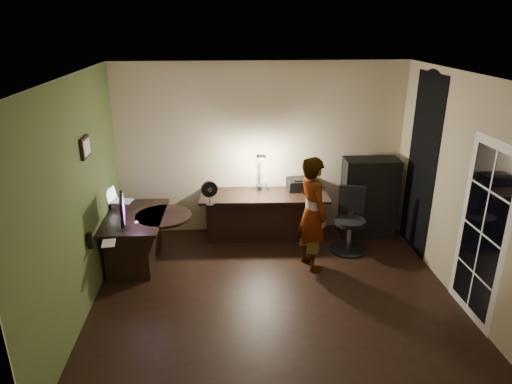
{
  "coord_description": "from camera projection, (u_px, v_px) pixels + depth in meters",
  "views": [
    {
      "loc": [
        -0.6,
        -4.89,
        3.26
      ],
      "look_at": [
        -0.15,
        1.05,
        1.0
      ],
      "focal_mm": 32.0,
      "sensor_mm": 36.0,
      "label": 1
    }
  ],
  "objects": [
    {
      "name": "french_door",
      "position": [
        482.0,
        233.0,
        5.04
      ],
      "size": [
        0.02,
        0.92,
        2.1
      ],
      "primitive_type": "cube",
      "color": "white",
      "rests_on": "floor"
    },
    {
      "name": "speaker",
      "position": [
        90.0,
        240.0,
        5.39
      ],
      "size": [
        0.1,
        0.1,
        0.19
      ],
      "primitive_type": "cylinder",
      "rotation": [
        0.0,
        0.0,
        0.32
      ],
      "color": "black",
      "rests_on": "desk_left"
    },
    {
      "name": "wall_front",
      "position": [
        307.0,
        292.0,
        3.41
      ],
      "size": [
        4.5,
        0.01,
        2.7
      ],
      "primitive_type": "cube",
      "color": "tan",
      "rests_on": "floor"
    },
    {
      "name": "floor",
      "position": [
        274.0,
        295.0,
        5.76
      ],
      "size": [
        4.5,
        4.0,
        0.01
      ],
      "primitive_type": "cube",
      "color": "black",
      "rests_on": "ground"
    },
    {
      "name": "notepad",
      "position": [
        109.0,
        243.0,
        5.52
      ],
      "size": [
        0.18,
        0.23,
        0.01
      ],
      "primitive_type": "cube",
      "rotation": [
        0.0,
        0.0,
        0.13
      ],
      "color": "silver",
      "rests_on": "desk_left"
    },
    {
      "name": "headphones",
      "position": [
        262.0,
        186.0,
        7.24
      ],
      "size": [
        0.21,
        0.13,
        0.1
      ],
      "primitive_type": "cube",
      "rotation": [
        0.0,
        0.0,
        0.22
      ],
      "color": "navy",
      "rests_on": "desk_right"
    },
    {
      "name": "printer",
      "position": [
        302.0,
        184.0,
        7.2
      ],
      "size": [
        0.45,
        0.36,
        0.2
      ],
      "primitive_type": "cube",
      "rotation": [
        0.0,
        0.0,
        0.04
      ],
      "color": "black",
      "rests_on": "desk_right"
    },
    {
      "name": "green_wall_overlay",
      "position": [
        78.0,
        201.0,
        5.13
      ],
      "size": [
        0.0,
        4.0,
        2.7
      ],
      "primitive_type": "cube",
      "color": "#465728",
      "rests_on": "floor"
    },
    {
      "name": "laptop_stand",
      "position": [
        119.0,
        204.0,
        6.58
      ],
      "size": [
        0.25,
        0.21,
        0.09
      ],
      "primitive_type": "cube",
      "rotation": [
        0.0,
        0.0,
        0.15
      ],
      "color": "silver",
      "rests_on": "desk_left"
    },
    {
      "name": "wall_right",
      "position": [
        463.0,
        190.0,
        5.44
      ],
      "size": [
        0.01,
        4.0,
        2.7
      ],
      "primitive_type": "cube",
      "color": "tan",
      "rests_on": "floor"
    },
    {
      "name": "pen",
      "position": [
        148.0,
        228.0,
        5.92
      ],
      "size": [
        0.05,
        0.12,
        0.01
      ],
      "primitive_type": "cube",
      "rotation": [
        0.0,
        0.0,
        0.32
      ],
      "color": "black",
      "rests_on": "desk_left"
    },
    {
      "name": "monitor",
      "position": [
        121.0,
        218.0,
        5.85
      ],
      "size": [
        0.19,
        0.5,
        0.32
      ],
      "primitive_type": "cube",
      "rotation": [
        0.0,
        0.0,
        0.19
      ],
      "color": "black",
      "rests_on": "desk_left"
    },
    {
      "name": "person",
      "position": [
        312.0,
        213.0,
        6.17
      ],
      "size": [
        0.54,
        0.66,
        1.6
      ],
      "primitive_type": "imported",
      "rotation": [
        0.0,
        0.0,
        1.89
      ],
      "color": "#D8A88C",
      "rests_on": "floor"
    },
    {
      "name": "cabinet",
      "position": [
        369.0,
        197.0,
        7.19
      ],
      "size": [
        0.86,
        0.45,
        1.26
      ],
      "primitive_type": "cube",
      "rotation": [
        0.0,
        0.0,
        -0.04
      ],
      "color": "black",
      "rests_on": "floor"
    },
    {
      "name": "desk_fan",
      "position": [
        209.0,
        193.0,
        6.58
      ],
      "size": [
        0.26,
        0.19,
        0.36
      ],
      "primitive_type": "cube",
      "rotation": [
        0.0,
        0.0,
        0.3
      ],
      "color": "black",
      "rests_on": "desk_right"
    },
    {
      "name": "arched_doorway",
      "position": [
        422.0,
        166.0,
        6.53
      ],
      "size": [
        0.01,
        0.9,
        2.6
      ],
      "primitive_type": "cube",
      "color": "black",
      "rests_on": "floor"
    },
    {
      "name": "desk_lamp",
      "position": [
        260.0,
        170.0,
        7.09
      ],
      "size": [
        0.2,
        0.33,
        0.69
      ],
      "primitive_type": "cube",
      "rotation": [
        0.0,
        0.0,
        0.1
      ],
      "color": "black",
      "rests_on": "desk_right"
    },
    {
      "name": "phone",
      "position": [
        159.0,
        219.0,
        6.21
      ],
      "size": [
        0.12,
        0.16,
        0.01
      ],
      "primitive_type": "cube",
      "rotation": [
        0.0,
        0.0,
        -0.43
      ],
      "color": "black",
      "rests_on": "desk_left"
    },
    {
      "name": "framed_picture",
      "position": [
        85.0,
        147.0,
        5.37
      ],
      "size": [
        0.04,
        0.3,
        0.25
      ],
      "primitive_type": "cube",
      "color": "black",
      "rests_on": "wall_left"
    },
    {
      "name": "desk_left",
      "position": [
        137.0,
        239.0,
        6.41
      ],
      "size": [
        0.81,
        1.28,
        0.73
      ],
      "primitive_type": "cube",
      "rotation": [
        0.0,
        0.0,
        -0.03
      ],
      "color": "black",
      "rests_on": "floor"
    },
    {
      "name": "laptop",
      "position": [
        121.0,
        195.0,
        6.53
      ],
      "size": [
        0.36,
        0.35,
        0.21
      ],
      "primitive_type": "cube",
      "rotation": [
        0.0,
        0.0,
        -0.23
      ],
      "color": "silver",
      "rests_on": "laptop_stand"
    },
    {
      "name": "wall_back",
      "position": [
        261.0,
        149.0,
        7.15
      ],
      "size": [
        4.5,
        0.01,
        2.7
      ],
      "primitive_type": "cube",
      "color": "tan",
      "rests_on": "floor"
    },
    {
      "name": "desk_right",
      "position": [
        264.0,
        216.0,
        7.15
      ],
      "size": [
        2.0,
        0.78,
        0.74
      ],
      "primitive_type": "cube",
      "rotation": [
        0.0,
        0.0,
        -0.05
      ],
      "color": "black",
      "rests_on": "floor"
    },
    {
      "name": "wall_left",
      "position": [
        77.0,
        201.0,
        5.12
      ],
      "size": [
        0.01,
        4.0,
        2.7
      ],
      "primitive_type": "cube",
      "color": "tan",
      "rests_on": "floor"
    },
    {
      "name": "mouse",
      "position": [
        136.0,
        222.0,
        6.06
      ],
      "size": [
        0.07,
        0.09,
        0.03
      ],
      "primitive_type": "ellipsoid",
      "rotation": [
        0.0,
        0.0,
        -0.18
      ],
      "color": "silver",
      "rests_on": "desk_left"
    },
    {
      "name": "office_chair",
      "position": [
        350.0,
        221.0,
        6.7
      ],
      "size": [
        0.67,
        0.67,
        0.96
      ],
      "primitive_type": "cube",
      "rotation": [
        0.0,
        0.0,
        -0.3
      ],
      "color": "black",
      "rests_on": "floor"
    },
    {
      "name": "ceiling",
      "position": [
        278.0,
        76.0,
        4.8
      ],
      "size": [
        4.5,
        4.0,
        0.01
      ],
      "primitive_type": "cube",
      "color": "silver",
      "rests_on": "floor"
    }
  ]
}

